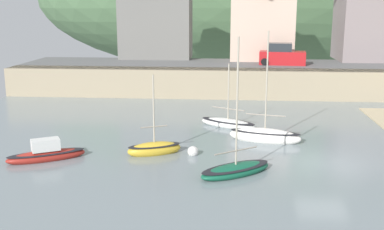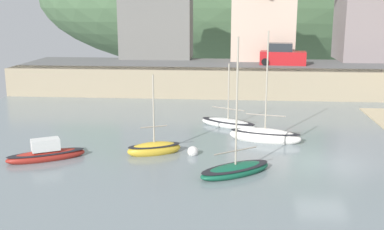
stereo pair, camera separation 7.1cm
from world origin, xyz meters
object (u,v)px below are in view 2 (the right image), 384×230
waterfront_building_centre (262,16)px  parked_car_near_slipway (282,56)px  rowboat_small_beached (235,169)px  sailboat_white_hull (265,136)px  waterfront_building_left (156,10)px  mooring_buoy (193,152)px  motorboat_with_cabin (154,149)px  waterfront_building_right (381,13)px  sailboat_far_left (228,123)px  dinghy_open_wooden (46,154)px

waterfront_building_centre → parked_car_near_slipway: size_ratio=1.95×
rowboat_small_beached → sailboat_white_hull: (1.71, 5.63, 0.10)m
waterfront_building_centre → sailboat_white_hull: waterfront_building_centre is taller
waterfront_building_left → waterfront_building_centre: waterfront_building_left is taller
waterfront_building_centre → rowboat_small_beached: size_ratio=1.29×
waterfront_building_left → mooring_buoy: size_ratio=16.30×
waterfront_building_left → motorboat_with_cabin: 25.62m
rowboat_small_beached → mooring_buoy: (-2.22, 2.75, -0.06)m
sailboat_white_hull → mooring_buoy: (-3.93, -2.89, -0.16)m
waterfront_building_right → waterfront_building_left: bearing=180.0°
waterfront_building_right → sailboat_far_left: 24.24m
waterfront_building_right → motorboat_with_cabin: 31.18m
waterfront_building_centre → parked_car_near_slipway: 5.90m
sailboat_far_left → waterfront_building_centre: bearing=109.4°
sailboat_white_hull → parked_car_near_slipway: (2.56, 17.03, 2.87)m
sailboat_far_left → sailboat_white_hull: 3.90m
waterfront_building_left → motorboat_with_cabin: size_ratio=2.15×
motorboat_with_cabin → waterfront_building_left: bearing=74.5°
parked_car_near_slipway → rowboat_small_beached: bearing=-94.4°
sailboat_far_left → motorboat_with_cabin: bearing=-93.2°
waterfront_building_left → mooring_buoy: waterfront_building_left is taller
sailboat_far_left → dinghy_open_wooden: size_ratio=1.08×
waterfront_building_centre → mooring_buoy: waterfront_building_centre is taller
waterfront_building_right → sailboat_white_hull: size_ratio=1.37×
waterfront_building_centre → sailboat_far_left: size_ratio=1.96×
waterfront_building_centre → waterfront_building_right: bearing=0.0°
waterfront_building_right → parked_car_near_slipway: bearing=-155.1°
waterfront_building_right → motorboat_with_cabin: size_ratio=2.04×
waterfront_building_centre → mooring_buoy: (-4.81, -24.42, -6.46)m
sailboat_white_hull → parked_car_near_slipway: sailboat_white_hull is taller
parked_car_near_slipway → mooring_buoy: bearing=-101.8°
dinghy_open_wooden → mooring_buoy: 7.49m
mooring_buoy → motorboat_with_cabin: bearing=179.2°
rowboat_small_beached → dinghy_open_wooden: bearing=135.8°
sailboat_white_hull → dinghy_open_wooden: 12.08m
rowboat_small_beached → sailboat_far_left: (-0.44, 8.88, -0.01)m
sailboat_white_hull → mooring_buoy: size_ratio=11.29×
waterfront_building_left → waterfront_building_right: waterfront_building_left is taller
waterfront_building_left → waterfront_building_centre: bearing=-0.0°
waterfront_building_right → parked_car_near_slipway: waterfront_building_right is taller
motorboat_with_cabin → waterfront_building_right: bearing=29.1°
rowboat_small_beached → sailboat_white_hull: 5.89m
waterfront_building_right → dinghy_open_wooden: (-23.55, -25.86, -6.64)m
sailboat_far_left → mooring_buoy: size_ratio=7.34×
sailboat_white_hull → parked_car_near_slipway: size_ratio=1.53×
sailboat_white_hull → dinghy_open_wooden: (-11.28, -4.33, -0.03)m
sailboat_far_left → waterfront_building_right: bearing=80.6°
rowboat_small_beached → sailboat_far_left: rowboat_small_beached is taller
mooring_buoy → sailboat_far_left: bearing=73.9°
rowboat_small_beached → sailboat_far_left: 8.89m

